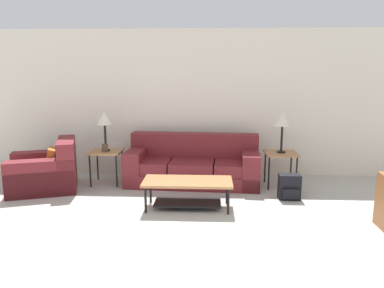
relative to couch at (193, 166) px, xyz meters
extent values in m
cube|color=silver|center=(0.11, 0.60, 1.00)|extent=(8.68, 0.06, 2.60)
cube|color=maroon|center=(0.00, -0.05, -0.19)|extent=(2.24, 0.98, 0.22)
cube|color=maroon|center=(-0.73, -0.03, 0.02)|extent=(0.75, 0.81, 0.20)
cube|color=maroon|center=(0.00, -0.07, 0.02)|extent=(0.75, 0.81, 0.20)
cube|color=maroon|center=(0.72, -0.11, 0.02)|extent=(0.75, 0.81, 0.20)
cube|color=maroon|center=(0.01, 0.25, 0.32)|extent=(2.20, 0.39, 0.40)
cube|color=maroon|center=(-0.96, 0.01, -0.01)|extent=(0.33, 0.87, 0.58)
cube|color=maroon|center=(0.95, -0.11, -0.01)|extent=(0.33, 0.87, 0.58)
cube|color=maroon|center=(-2.39, -0.45, -0.10)|extent=(1.25, 1.20, 0.40)
cube|color=maroon|center=(-2.03, -0.33, 0.30)|extent=(0.54, 0.96, 0.40)
cube|color=maroon|center=(-2.49, -0.13, -0.02)|extent=(1.04, 0.57, 0.56)
cube|color=maroon|center=(-2.28, -0.76, -0.02)|extent=(1.04, 0.57, 0.56)
cube|color=orange|center=(-2.27, -0.41, 0.20)|extent=(0.29, 0.38, 0.36)
cube|color=#A87042|center=(-0.02, -1.18, 0.08)|extent=(1.23, 0.55, 0.04)
cylinder|color=black|center=(-0.57, -1.39, -0.12)|extent=(0.03, 0.03, 0.37)
cylinder|color=black|center=(0.53, -1.39, -0.12)|extent=(0.03, 0.03, 0.37)
cylinder|color=black|center=(-0.57, -0.96, -0.12)|extent=(0.03, 0.03, 0.37)
cylinder|color=black|center=(0.53, -0.96, -0.12)|extent=(0.03, 0.03, 0.37)
cube|color=black|center=(-0.02, -1.18, -0.22)|extent=(0.92, 0.38, 0.02)
cube|color=#A87042|center=(-1.45, -0.09, 0.26)|extent=(0.52, 0.50, 0.03)
cylinder|color=black|center=(-1.67, -0.30, -0.03)|extent=(0.03, 0.03, 0.54)
cylinder|color=black|center=(-1.23, -0.30, -0.03)|extent=(0.03, 0.03, 0.54)
cylinder|color=black|center=(-1.67, 0.12, -0.03)|extent=(0.03, 0.03, 0.54)
cylinder|color=black|center=(-1.23, 0.12, -0.03)|extent=(0.03, 0.03, 0.54)
cube|color=#A87042|center=(1.45, -0.09, 0.26)|extent=(0.52, 0.50, 0.03)
cylinder|color=black|center=(1.23, -0.30, -0.03)|extent=(0.03, 0.03, 0.54)
cylinder|color=black|center=(1.67, -0.30, -0.03)|extent=(0.03, 0.03, 0.54)
cylinder|color=black|center=(1.23, 0.12, -0.03)|extent=(0.03, 0.03, 0.54)
cylinder|color=black|center=(1.67, 0.12, -0.03)|extent=(0.03, 0.03, 0.54)
cylinder|color=black|center=(-1.45, -0.09, 0.28)|extent=(0.14, 0.14, 0.02)
cylinder|color=black|center=(-1.45, -0.09, 0.50)|extent=(0.04, 0.04, 0.42)
cone|color=beige|center=(-1.45, -0.09, 0.82)|extent=(0.27, 0.27, 0.22)
cylinder|color=black|center=(1.45, -0.09, 0.28)|extent=(0.14, 0.14, 0.02)
cylinder|color=black|center=(1.45, -0.09, 0.50)|extent=(0.04, 0.04, 0.42)
cone|color=beige|center=(1.45, -0.09, 0.82)|extent=(0.27, 0.27, 0.22)
cube|color=black|center=(1.47, -0.73, -0.11)|extent=(0.32, 0.18, 0.38)
cube|color=black|center=(1.47, -0.84, -0.19)|extent=(0.24, 0.05, 0.15)
cylinder|color=black|center=(1.38, -0.62, -0.09)|extent=(0.02, 0.02, 0.28)
cylinder|color=black|center=(1.56, -0.62, -0.09)|extent=(0.02, 0.02, 0.28)
cube|color=#4C3828|center=(-1.45, -0.16, 0.34)|extent=(0.10, 0.04, 0.13)
camera|label=1|loc=(0.27, -6.12, 1.59)|focal=35.00mm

